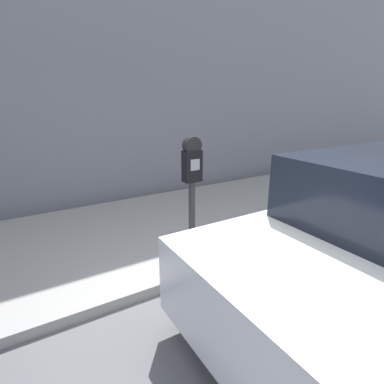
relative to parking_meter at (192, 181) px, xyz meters
name	(u,v)px	position (x,y,z in m)	size (l,w,h in m)	color
ground_plane	(229,333)	(-0.25, -1.03, -1.09)	(60.00, 60.00, 0.00)	slate
sidewalk	(136,233)	(-0.25, 1.17, -1.03)	(24.00, 2.80, 0.11)	#9E9B96
building_facade	(84,5)	(-0.25, 2.98, 2.29)	(24.00, 0.30, 6.75)	gray
parking_meter	(192,181)	(0.00, 0.00, 0.00)	(0.19, 0.13, 1.45)	#2D2D30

